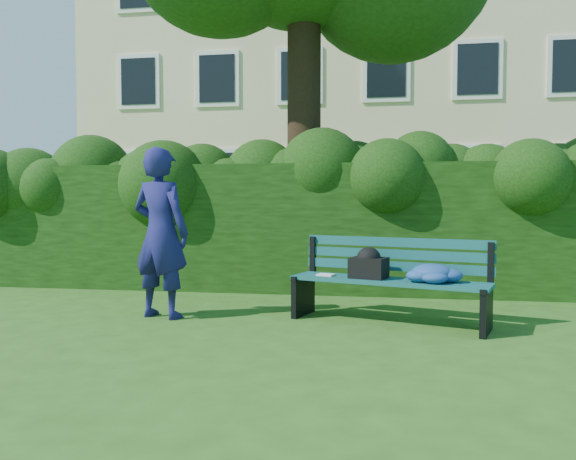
# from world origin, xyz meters

# --- Properties ---
(ground) EXTENTS (80.00, 80.00, 0.00)m
(ground) POSITION_xyz_m (0.00, 0.00, 0.00)
(ground) COLOR #2D541A
(ground) RESTS_ON ground
(apartment_building) EXTENTS (16.00, 8.08, 12.00)m
(apartment_building) POSITION_xyz_m (-0.00, 13.99, 6.00)
(apartment_building) COLOR beige
(apartment_building) RESTS_ON ground
(hedge) EXTENTS (10.00, 1.00, 1.80)m
(hedge) POSITION_xyz_m (0.00, 2.20, 0.90)
(hedge) COLOR black
(hedge) RESTS_ON ground
(park_bench) EXTENTS (2.13, 1.16, 0.89)m
(park_bench) POSITION_xyz_m (1.23, 0.11, 0.50)
(park_bench) COLOR #0D4042
(park_bench) RESTS_ON ground
(man_reading) EXTENTS (0.77, 0.61, 1.87)m
(man_reading) POSITION_xyz_m (-1.33, 0.01, 0.94)
(man_reading) COLOR navy
(man_reading) RESTS_ON ground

